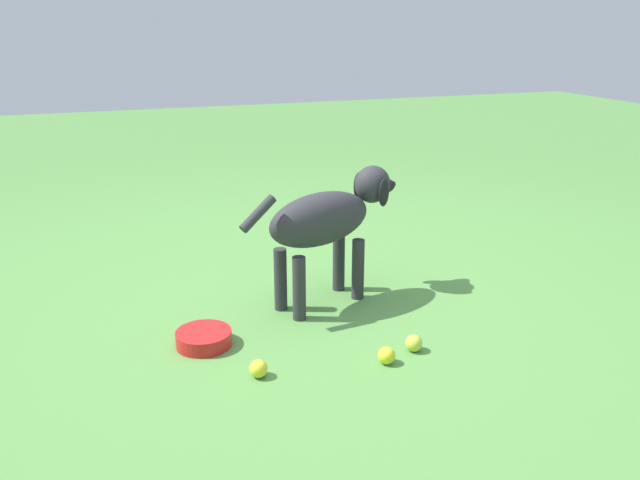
% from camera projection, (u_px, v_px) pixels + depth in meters
% --- Properties ---
extents(ground, '(14.00, 14.00, 0.00)m').
position_uv_depth(ground, '(305.00, 310.00, 2.86)').
color(ground, '#548C42').
extents(dog, '(0.40, 0.82, 0.59)m').
position_uv_depth(dog, '(329.00, 219.00, 2.83)').
color(dog, '#2D2D33').
rests_on(dog, ground).
extents(tennis_ball_0, '(0.07, 0.07, 0.07)m').
position_uv_depth(tennis_ball_0, '(259.00, 369.00, 2.32)').
color(tennis_ball_0, yellow).
rests_on(tennis_ball_0, ground).
extents(tennis_ball_1, '(0.07, 0.07, 0.07)m').
position_uv_depth(tennis_ball_1, '(387.00, 355.00, 2.41)').
color(tennis_ball_1, yellow).
rests_on(tennis_ball_1, ground).
extents(tennis_ball_2, '(0.07, 0.07, 0.07)m').
position_uv_depth(tennis_ball_2, '(414.00, 343.00, 2.50)').
color(tennis_ball_2, '#C0D23E').
rests_on(tennis_ball_2, ground).
extents(water_bowl, '(0.22, 0.22, 0.06)m').
position_uv_depth(water_bowl, '(204.00, 338.00, 2.54)').
color(water_bowl, red).
rests_on(water_bowl, ground).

